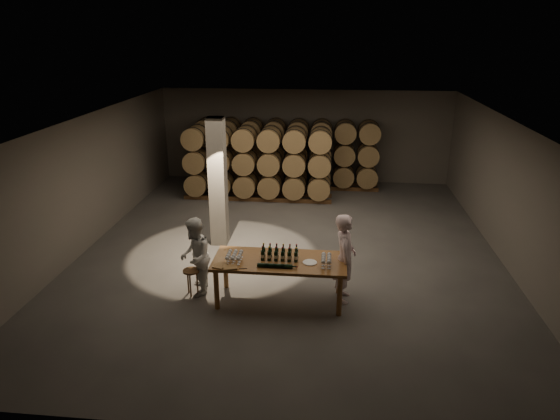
# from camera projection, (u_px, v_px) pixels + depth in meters

# --- Properties ---
(room) EXTENTS (12.00, 12.00, 12.00)m
(room) POSITION_uv_depth(u_px,v_px,m) (218.00, 183.00, 12.19)
(room) COLOR #504E4B
(room) RESTS_ON ground
(tasting_table) EXTENTS (2.60, 1.10, 0.90)m
(tasting_table) POSITION_uv_depth(u_px,v_px,m) (280.00, 265.00, 9.77)
(tasting_table) COLOR brown
(tasting_table) RESTS_ON ground
(barrel_stack_back) EXTENTS (6.26, 0.95, 2.31)m
(barrel_stack_back) POSITION_uv_depth(u_px,v_px,m) (286.00, 152.00, 16.88)
(barrel_stack_back) COLOR brown
(barrel_stack_back) RESTS_ON ground
(barrel_stack_front) EXTENTS (4.70, 0.95, 2.31)m
(barrel_stack_front) POSITION_uv_depth(u_px,v_px,m) (258.00, 162.00, 15.65)
(barrel_stack_front) COLOR brown
(barrel_stack_front) RESTS_ON ground
(bottle_cluster) EXTENTS (0.73, 0.23, 0.30)m
(bottle_cluster) POSITION_uv_depth(u_px,v_px,m) (280.00, 254.00, 9.72)
(bottle_cluster) COLOR black
(bottle_cluster) RESTS_ON tasting_table
(lying_bottles) EXTENTS (0.77, 0.08, 0.08)m
(lying_bottles) POSITION_uv_depth(u_px,v_px,m) (275.00, 266.00, 9.41)
(lying_bottles) COLOR black
(lying_bottles) RESTS_ON tasting_table
(glass_cluster_left) EXTENTS (0.30, 0.41, 0.16)m
(glass_cluster_left) POSITION_uv_depth(u_px,v_px,m) (234.00, 255.00, 9.67)
(glass_cluster_left) COLOR silver
(glass_cluster_left) RESTS_ON tasting_table
(glass_cluster_right) EXTENTS (0.20, 0.42, 0.18)m
(glass_cluster_right) POSITION_uv_depth(u_px,v_px,m) (326.00, 258.00, 9.50)
(glass_cluster_right) COLOR silver
(glass_cluster_right) RESTS_ON tasting_table
(plate) EXTENTS (0.28, 0.28, 0.02)m
(plate) POSITION_uv_depth(u_px,v_px,m) (310.00, 262.00, 9.61)
(plate) COLOR white
(plate) RESTS_ON tasting_table
(notebook_near) EXTENTS (0.30, 0.27, 0.03)m
(notebook_near) POSITION_uv_depth(u_px,v_px,m) (230.00, 267.00, 9.39)
(notebook_near) COLOR olive
(notebook_near) RESTS_ON tasting_table
(notebook_corner) EXTENTS (0.27, 0.30, 0.02)m
(notebook_corner) POSITION_uv_depth(u_px,v_px,m) (220.00, 266.00, 9.47)
(notebook_corner) COLOR olive
(notebook_corner) RESTS_ON tasting_table
(pen) EXTENTS (0.15, 0.04, 0.01)m
(pen) POSITION_uv_depth(u_px,v_px,m) (243.00, 269.00, 9.37)
(pen) COLOR black
(pen) RESTS_ON tasting_table
(stool) EXTENTS (0.33, 0.33, 0.56)m
(stool) POSITION_uv_depth(u_px,v_px,m) (191.00, 275.00, 10.11)
(stool) COLOR brown
(stool) RESTS_ON ground
(person_man) EXTENTS (0.45, 0.68, 1.83)m
(person_man) POSITION_uv_depth(u_px,v_px,m) (345.00, 258.00, 9.79)
(person_man) COLOR silver
(person_man) RESTS_ON ground
(person_woman) EXTENTS (0.74, 0.88, 1.63)m
(person_woman) POSITION_uv_depth(u_px,v_px,m) (195.00, 257.00, 10.06)
(person_woman) COLOR white
(person_woman) RESTS_ON ground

